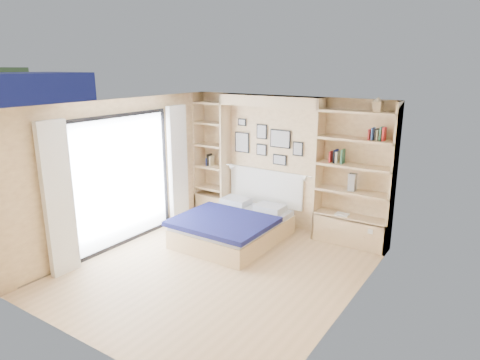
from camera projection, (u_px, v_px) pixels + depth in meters
The scene contains 8 objects.
ground at pixel (217, 270), 6.53m from camera, with size 4.50×4.50×0.00m, color tan.
room_shell at pixel (249, 177), 7.68m from camera, with size 4.50×4.50×4.50m.
bed at pixel (234, 226), 7.61m from camera, with size 1.61×2.11×1.07m.
photo_gallery at pixel (266, 142), 8.14m from camera, with size 1.48×0.02×0.82m.
reading_lamps at pixel (267, 171), 8.01m from camera, with size 1.92×0.12×0.15m.
shelf_decor at pixel (340, 148), 7.19m from camera, with size 3.54×0.23×2.03m.
deck at pixel (70, 224), 8.44m from camera, with size 3.20×4.00×0.05m, color #665C4B.
deck_chair at pixel (67, 212), 8.14m from camera, with size 0.44×0.70×0.68m.
Camera 1 is at (3.56, -4.77, 3.04)m, focal length 32.00 mm.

